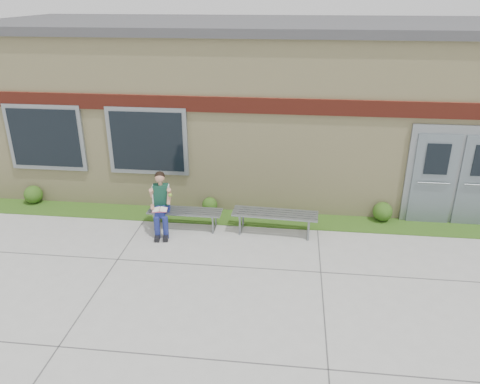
# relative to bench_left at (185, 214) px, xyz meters

# --- Properties ---
(ground) EXTENTS (80.00, 80.00, 0.00)m
(ground) POSITION_rel_bench_left_xyz_m (1.95, -2.00, -0.33)
(ground) COLOR #9E9E99
(ground) RESTS_ON ground
(grass_strip) EXTENTS (16.00, 0.80, 0.02)m
(grass_strip) POSITION_rel_bench_left_xyz_m (1.95, 0.60, -0.32)
(grass_strip) COLOR #264D14
(grass_strip) RESTS_ON ground
(school_building) EXTENTS (16.20, 6.22, 4.20)m
(school_building) POSITION_rel_bench_left_xyz_m (1.95, 3.99, 1.77)
(school_building) COLOR beige
(school_building) RESTS_ON ground
(bench_left) EXTENTS (1.64, 0.46, 0.43)m
(bench_left) POSITION_rel_bench_left_xyz_m (0.00, 0.00, 0.00)
(bench_left) COLOR slate
(bench_left) RESTS_ON ground
(bench_right) EXTENTS (1.88, 0.61, 0.48)m
(bench_right) POSITION_rel_bench_left_xyz_m (2.00, 0.00, 0.04)
(bench_right) COLOR slate
(bench_right) RESTS_ON ground
(girl) EXTENTS (0.54, 0.86, 1.35)m
(girl) POSITION_rel_bench_left_xyz_m (-0.47, -0.20, 0.36)
(girl) COLOR navy
(girl) RESTS_ON ground
(shrub_west) EXTENTS (0.45, 0.45, 0.45)m
(shrub_west) POSITION_rel_bench_left_xyz_m (-4.07, 0.85, -0.09)
(shrub_west) COLOR #264D14
(shrub_west) RESTS_ON grass_strip
(shrub_mid) EXTENTS (0.36, 0.36, 0.36)m
(shrub_mid) POSITION_rel_bench_left_xyz_m (0.40, 0.85, -0.13)
(shrub_mid) COLOR #264D14
(shrub_mid) RESTS_ON grass_strip
(shrub_east) EXTENTS (0.44, 0.44, 0.44)m
(shrub_east) POSITION_rel_bench_left_xyz_m (4.44, 0.85, -0.09)
(shrub_east) COLOR #264D14
(shrub_east) RESTS_ON grass_strip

